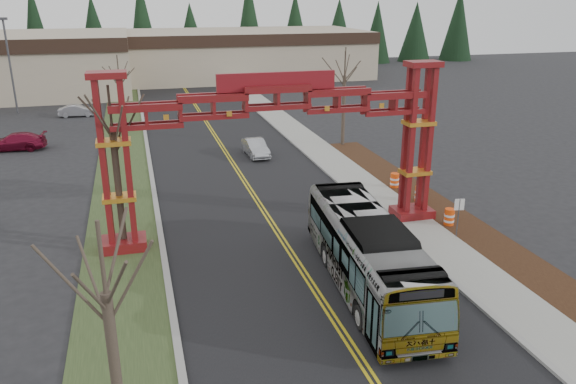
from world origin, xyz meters
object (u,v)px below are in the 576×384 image
object	(u,v)px
bare_tree_median_far	(119,77)
light_pole_far	(9,59)
transit_bus	(368,253)
barrel_south	(449,218)
retail_building_east	(241,53)
silver_sedan	(255,148)
barrel_mid	(420,194)
parked_car_far_a	(77,111)
bare_tree_right_far	(345,76)
gateway_arch	(277,124)
street_sign	(459,210)
bare_tree_median_mid	(112,132)
barrel_north	(395,181)
parked_car_mid_a	(15,142)
bare_tree_median_near	(106,294)

from	to	relation	value
bare_tree_median_far	light_pole_far	world-z (taller)	light_pole_far
transit_bus	barrel_south	bearing A→B (deg)	41.25
retail_building_east	transit_bus	distance (m)	69.28
silver_sedan	barrel_mid	size ratio (longest dim) A/B	3.70
parked_car_far_a	barrel_south	world-z (taller)	parked_car_far_a
bare_tree_median_far	parked_car_far_a	bearing A→B (deg)	117.45
bare_tree_right_far	barrel_mid	world-z (taller)	bare_tree_right_far
silver_sedan	gateway_arch	bearing A→B (deg)	-100.34
transit_bus	bare_tree_right_far	bearing A→B (deg)	77.04
street_sign	barrel_south	size ratio (longest dim) A/B	2.14
gateway_arch	silver_sedan	xyz separation A→B (m)	(2.14, 15.40, -5.31)
silver_sedan	bare_tree_median_mid	distance (m)	19.16
barrel_north	retail_building_east	bearing A→B (deg)	89.29
barrel_mid	bare_tree_median_mid	bearing A→B (deg)	-173.29
bare_tree_median_mid	bare_tree_right_far	size ratio (longest dim) A/B	1.05
parked_car_mid_a	light_pole_far	size ratio (longest dim) A/B	0.49
retail_building_east	light_pole_far	world-z (taller)	light_pole_far
parked_car_mid_a	bare_tree_median_near	world-z (taller)	bare_tree_median_near
transit_bus	bare_tree_median_far	world-z (taller)	bare_tree_median_far
gateway_arch	silver_sedan	distance (m)	16.43
gateway_arch	bare_tree_right_far	world-z (taller)	gateway_arch
bare_tree_median_near	street_sign	distance (m)	20.27
barrel_north	barrel_south	bearing A→B (deg)	-89.26
bare_tree_median_near	light_pole_far	distance (m)	54.24
silver_sedan	barrel_mid	distance (m)	15.22
bare_tree_median_mid	parked_car_mid_a	bearing A→B (deg)	111.20
retail_building_east	parked_car_far_a	distance (m)	34.99
bare_tree_right_far	light_pole_far	distance (m)	36.88
bare_tree_median_near	retail_building_east	bearing A→B (deg)	76.66
bare_tree_median_near	barrel_north	bearing A→B (deg)	47.66
retail_building_east	bare_tree_median_near	bearing A→B (deg)	-103.34
transit_bus	bare_tree_median_far	distance (m)	34.96
gateway_arch	bare_tree_median_near	world-z (taller)	gateway_arch
parked_car_mid_a	barrel_south	distance (m)	35.57
gateway_arch	bare_tree_median_far	xyz separation A→B (m)	(-8.00, 26.36, -0.82)
barrel_mid	barrel_south	bearing A→B (deg)	-93.35
gateway_arch	retail_building_east	size ratio (longest dim) A/B	0.48
transit_bus	bare_tree_median_far	xyz separation A→B (m)	(-10.27, 33.24, 3.52)
bare_tree_right_far	barrel_mid	distance (m)	15.40
gateway_arch	bare_tree_right_far	xyz separation A→B (m)	(10.00, 16.58, -0.11)
light_pole_far	retail_building_east	bearing A→B (deg)	38.05
retail_building_east	bare_tree_right_far	world-z (taller)	bare_tree_right_far
retail_building_east	parked_car_mid_a	size ratio (longest dim) A/B	7.77
parked_car_mid_a	bare_tree_right_far	size ratio (longest dim) A/B	0.62
gateway_arch	light_pole_far	bearing A→B (deg)	116.17
parked_car_far_a	retail_building_east	bearing A→B (deg)	-39.23
retail_building_east	parked_car_far_a	world-z (taller)	retail_building_east
parked_car_mid_a	parked_car_far_a	bearing A→B (deg)	168.85
retail_building_east	transit_bus	xyz separation A→B (m)	(-7.73, -68.83, -1.87)
gateway_arch	retail_building_east	distance (m)	62.80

